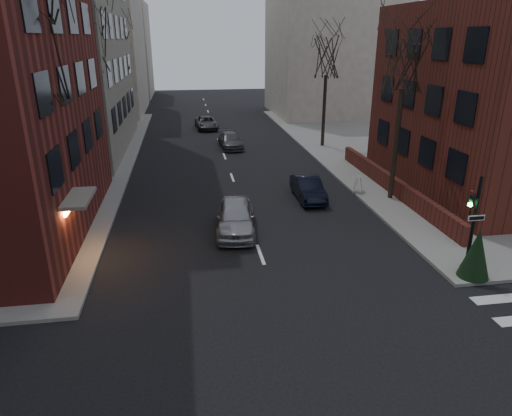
% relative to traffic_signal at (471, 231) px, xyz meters
% --- Properties ---
extents(low_wall_right, '(0.35, 16.00, 1.00)m').
position_rel_traffic_signal_xyz_m(low_wall_right, '(1.36, 10.01, -1.26)').
color(low_wall_right, '#572019').
rests_on(low_wall_right, sidewalk_far_right).
extents(building_distant_la, '(14.00, 16.00, 18.00)m').
position_rel_traffic_signal_xyz_m(building_distant_la, '(-22.94, 46.01, 7.09)').
color(building_distant_la, beige).
rests_on(building_distant_la, ground).
extents(building_distant_ra, '(14.00, 14.00, 16.00)m').
position_rel_traffic_signal_xyz_m(building_distant_ra, '(7.06, 41.01, 6.09)').
color(building_distant_ra, beige).
rests_on(building_distant_ra, ground).
extents(building_distant_lb, '(10.00, 12.00, 14.00)m').
position_rel_traffic_signal_xyz_m(building_distant_lb, '(-20.94, 63.01, 5.09)').
color(building_distant_lb, beige).
rests_on(building_distant_lb, ground).
extents(traffic_signal, '(0.76, 0.44, 4.00)m').
position_rel_traffic_signal_xyz_m(traffic_signal, '(0.00, 0.00, 0.00)').
color(traffic_signal, black).
rests_on(traffic_signal, sidewalk_far_right).
extents(tree_left_a, '(4.18, 4.18, 10.26)m').
position_rel_traffic_signal_xyz_m(tree_left_a, '(-16.74, 5.01, 6.56)').
color(tree_left_a, '#2D231C').
rests_on(tree_left_a, sidewalk_far_left).
extents(tree_left_b, '(4.40, 4.40, 10.80)m').
position_rel_traffic_signal_xyz_m(tree_left_b, '(-16.74, 17.01, 7.00)').
color(tree_left_b, '#2D231C').
rests_on(tree_left_b, sidewalk_far_left).
extents(tree_left_c, '(3.96, 3.96, 9.72)m').
position_rel_traffic_signal_xyz_m(tree_left_c, '(-16.74, 31.01, 6.12)').
color(tree_left_c, '#2D231C').
rests_on(tree_left_c, sidewalk_far_left).
extents(tree_right_a, '(3.96, 3.96, 9.72)m').
position_rel_traffic_signal_xyz_m(tree_right_a, '(0.86, 9.01, 6.12)').
color(tree_right_a, '#2D231C').
rests_on(tree_right_a, sidewalk_far_right).
extents(tree_right_b, '(3.74, 3.74, 9.18)m').
position_rel_traffic_signal_xyz_m(tree_right_b, '(0.86, 23.01, 5.68)').
color(tree_right_b, '#2D231C').
rests_on(tree_right_b, sidewalk_far_right).
extents(streetlamp_near, '(0.36, 0.36, 6.28)m').
position_rel_traffic_signal_xyz_m(streetlamp_near, '(-16.14, 13.01, 2.33)').
color(streetlamp_near, black).
rests_on(streetlamp_near, sidewalk_far_left).
extents(streetlamp_far, '(0.36, 0.36, 6.28)m').
position_rel_traffic_signal_xyz_m(streetlamp_far, '(-16.14, 33.01, 2.33)').
color(streetlamp_far, black).
rests_on(streetlamp_far, sidewalk_far_left).
extents(parked_sedan, '(1.46, 4.07, 1.34)m').
position_rel_traffic_signal_xyz_m(parked_sedan, '(-3.94, 9.91, -1.24)').
color(parked_sedan, black).
rests_on(parked_sedan, ground).
extents(car_lane_silver, '(2.38, 4.80, 1.57)m').
position_rel_traffic_signal_xyz_m(car_lane_silver, '(-8.74, 5.69, -1.12)').
color(car_lane_silver, '#9B9CA1').
rests_on(car_lane_silver, ground).
extents(car_lane_gray, '(2.09, 4.49, 1.27)m').
position_rel_traffic_signal_xyz_m(car_lane_gray, '(-7.14, 23.97, -1.27)').
color(car_lane_gray, '#404045').
rests_on(car_lane_gray, ground).
extents(car_lane_far, '(2.42, 4.69, 1.27)m').
position_rel_traffic_signal_xyz_m(car_lane_far, '(-8.74, 33.01, -1.27)').
color(car_lane_far, '#3B3A3F').
rests_on(car_lane_far, ground).
extents(sandwich_board, '(0.56, 0.68, 0.96)m').
position_rel_traffic_signal_xyz_m(sandwich_board, '(-0.64, 10.35, -1.28)').
color(sandwich_board, silver).
rests_on(sandwich_board, sidewalk_far_right).
extents(evergreen_shrub, '(1.41, 1.41, 2.01)m').
position_rel_traffic_signal_xyz_m(evergreen_shrub, '(0.06, -0.49, -0.75)').
color(evergreen_shrub, '#163217').
rests_on(evergreen_shrub, sidewalk_far_right).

